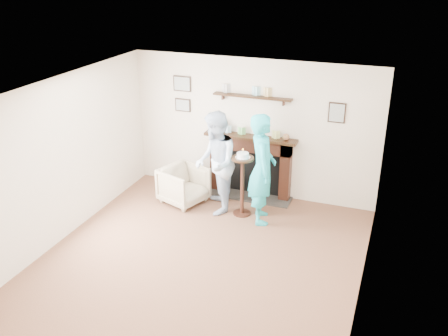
% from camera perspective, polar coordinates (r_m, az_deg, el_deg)
% --- Properties ---
extents(ground, '(5.00, 5.00, 0.00)m').
position_cam_1_polar(ground, '(7.35, -2.91, -10.70)').
color(ground, brown).
rests_on(ground, ground).
extents(room_shell, '(4.54, 5.02, 2.52)m').
position_cam_1_polar(room_shell, '(7.18, -1.01, 3.05)').
color(room_shell, silver).
rests_on(room_shell, ground).
extents(armchair, '(0.92, 0.91, 0.66)m').
position_cam_1_polar(armchair, '(9.03, -4.55, -3.86)').
color(armchair, '#C5B692').
rests_on(armchair, ground).
extents(man, '(0.96, 1.06, 1.76)m').
position_cam_1_polar(man, '(8.73, -0.94, -4.79)').
color(man, '#A5B5CE').
rests_on(man, ground).
extents(woman, '(0.66, 0.79, 1.85)m').
position_cam_1_polar(woman, '(8.45, 4.18, -5.87)').
color(woman, teal).
rests_on(woman, ground).
extents(pedestal_table, '(0.37, 0.37, 1.19)m').
position_cam_1_polar(pedestal_table, '(8.29, 2.13, -0.75)').
color(pedestal_table, black).
rests_on(pedestal_table, ground).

